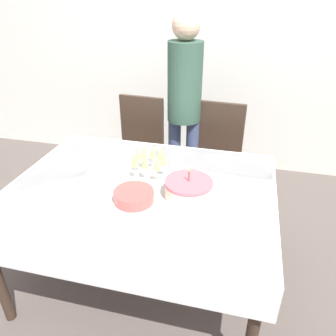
{
  "coord_description": "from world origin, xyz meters",
  "views": [
    {
      "loc": [
        0.55,
        -1.57,
        1.79
      ],
      "look_at": [
        0.15,
        0.04,
        0.87
      ],
      "focal_mm": 35.0,
      "sensor_mm": 36.0,
      "label": 1
    }
  ],
  "objects_px": {
    "person_standing": "(184,97)",
    "gift_bag": "(23,215)",
    "dining_chair_far_right": "(216,156)",
    "dining_chair_far_left": "(138,148)",
    "plate_stack_main": "(134,196)",
    "champagne_tray": "(150,162)",
    "birthday_cake": "(188,189)"
  },
  "relations": [
    {
      "from": "dining_chair_far_right",
      "to": "person_standing",
      "type": "xyz_separation_m",
      "value": [
        -0.3,
        0.1,
        0.46
      ]
    },
    {
      "from": "dining_chair_far_left",
      "to": "person_standing",
      "type": "height_order",
      "value": "person_standing"
    },
    {
      "from": "birthday_cake",
      "to": "champagne_tray",
      "type": "xyz_separation_m",
      "value": [
        -0.28,
        0.17,
        0.05
      ]
    },
    {
      "from": "dining_chair_far_left",
      "to": "person_standing",
      "type": "xyz_separation_m",
      "value": [
        0.39,
        0.1,
        0.46
      ]
    },
    {
      "from": "birthday_cake",
      "to": "dining_chair_far_left",
      "type": "bearing_deg",
      "value": 123.26
    },
    {
      "from": "birthday_cake",
      "to": "plate_stack_main",
      "type": "height_order",
      "value": "birthday_cake"
    },
    {
      "from": "dining_chair_far_right",
      "to": "plate_stack_main",
      "type": "relative_size",
      "value": 4.37
    },
    {
      "from": "person_standing",
      "to": "gift_bag",
      "type": "bearing_deg",
      "value": -147.93
    },
    {
      "from": "dining_chair_far_left",
      "to": "gift_bag",
      "type": "xyz_separation_m",
      "value": [
        -0.81,
        -0.65,
        -0.41
      ]
    },
    {
      "from": "champagne_tray",
      "to": "dining_chair_far_right",
      "type": "bearing_deg",
      "value": 66.92
    },
    {
      "from": "plate_stack_main",
      "to": "person_standing",
      "type": "relative_size",
      "value": 0.14
    },
    {
      "from": "champagne_tray",
      "to": "gift_bag",
      "type": "xyz_separation_m",
      "value": [
        -1.17,
        0.14,
        -0.72
      ]
    },
    {
      "from": "champagne_tray",
      "to": "person_standing",
      "type": "xyz_separation_m",
      "value": [
        0.03,
        0.89,
        0.15
      ]
    },
    {
      "from": "plate_stack_main",
      "to": "dining_chair_far_right",
      "type": "bearing_deg",
      "value": 72.27
    },
    {
      "from": "dining_chair_far_left",
      "to": "gift_bag",
      "type": "distance_m",
      "value": 1.12
    },
    {
      "from": "dining_chair_far_right",
      "to": "person_standing",
      "type": "relative_size",
      "value": 0.59
    },
    {
      "from": "person_standing",
      "to": "gift_bag",
      "type": "relative_size",
      "value": 6.71
    },
    {
      "from": "dining_chair_far_left",
      "to": "dining_chair_far_right",
      "type": "bearing_deg",
      "value": 0.0
    },
    {
      "from": "champagne_tray",
      "to": "dining_chair_far_left",
      "type": "bearing_deg",
      "value": 114.05
    },
    {
      "from": "dining_chair_far_left",
      "to": "champagne_tray",
      "type": "distance_m",
      "value": 0.92
    },
    {
      "from": "dining_chair_far_right",
      "to": "person_standing",
      "type": "distance_m",
      "value": 0.56
    },
    {
      "from": "plate_stack_main",
      "to": "person_standing",
      "type": "bearing_deg",
      "value": 88.01
    },
    {
      "from": "birthday_cake",
      "to": "champagne_tray",
      "type": "distance_m",
      "value": 0.33
    },
    {
      "from": "person_standing",
      "to": "plate_stack_main",
      "type": "bearing_deg",
      "value": -91.99
    },
    {
      "from": "dining_chair_far_right",
      "to": "gift_bag",
      "type": "xyz_separation_m",
      "value": [
        -1.51,
        -0.65,
        -0.41
      ]
    },
    {
      "from": "plate_stack_main",
      "to": "gift_bag",
      "type": "xyz_separation_m",
      "value": [
        -1.16,
        0.42,
        -0.66
      ]
    },
    {
      "from": "gift_bag",
      "to": "birthday_cake",
      "type": "bearing_deg",
      "value": -12.16
    },
    {
      "from": "birthday_cake",
      "to": "champagne_tray",
      "type": "height_order",
      "value": "champagne_tray"
    },
    {
      "from": "dining_chair_far_left",
      "to": "plate_stack_main",
      "type": "height_order",
      "value": "dining_chair_far_left"
    },
    {
      "from": "dining_chair_far_left",
      "to": "gift_bag",
      "type": "height_order",
      "value": "dining_chair_far_left"
    },
    {
      "from": "dining_chair_far_right",
      "to": "gift_bag",
      "type": "height_order",
      "value": "dining_chair_far_right"
    },
    {
      "from": "dining_chair_far_right",
      "to": "birthday_cake",
      "type": "height_order",
      "value": "dining_chair_far_right"
    }
  ]
}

